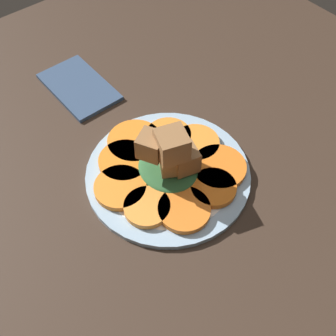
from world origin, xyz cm
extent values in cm
cube|color=#38281E|center=(0.00, 0.00, 1.00)|extent=(120.00, 120.00, 2.00)
cylinder|color=#99B7D1|center=(0.00, 0.00, 2.50)|extent=(27.48, 27.48, 1.00)
cylinder|color=white|center=(0.00, 0.00, 2.55)|extent=(21.99, 21.99, 1.00)
cylinder|color=orange|center=(-3.50, 7.10, 3.63)|extent=(7.31, 7.31, 1.06)
cylinder|color=orange|center=(-7.51, 2.95, 3.63)|extent=(8.22, 8.22, 1.06)
cylinder|color=orange|center=(-7.41, -3.32, 3.63)|extent=(7.40, 7.40, 1.06)
cylinder|color=orange|center=(-4.97, -6.82, 3.63)|extent=(9.17, 9.17, 1.06)
cylinder|color=orange|center=(1.35, -7.39, 3.63)|extent=(8.17, 8.17, 1.06)
cylinder|color=orange|center=(5.71, -4.82, 3.63)|extent=(7.97, 7.97, 1.06)
cylinder|color=orange|center=(8.40, 0.55, 3.63)|extent=(9.58, 9.58, 1.06)
cylinder|color=orange|center=(6.05, 4.49, 3.63)|extent=(8.74, 8.74, 1.06)
cylinder|color=orange|center=(2.13, 8.16, 3.63)|extent=(8.44, 8.44, 1.06)
ellipsoid|color=#2D6033|center=(0.00, 0.00, 4.06)|extent=(10.50, 9.45, 1.92)
cube|color=olive|center=(-1.99, -1.79, 7.00)|extent=(4.92, 4.92, 3.97)
cube|color=#9E754C|center=(-0.80, -0.58, 7.31)|extent=(6.25, 6.25, 4.57)
cube|color=olive|center=(1.12, 2.38, 10.66)|extent=(5.08, 5.08, 3.76)
cube|color=olive|center=(-1.53, 0.53, 11.70)|extent=(5.65, 5.65, 4.45)
cube|color=silver|center=(2.91, -6.43, 3.30)|extent=(11.43, 4.14, 0.40)
cube|color=silver|center=(-3.33, -4.70, 3.30)|extent=(1.97, 2.60, 0.40)
cube|color=silver|center=(-6.47, -4.87, 3.30)|extent=(4.47, 1.51, 0.40)
cube|color=silver|center=(-6.29, -4.23, 3.30)|extent=(4.47, 1.51, 0.40)
cube|color=silver|center=(-6.11, -3.59, 3.30)|extent=(4.47, 1.51, 0.40)
cube|color=silver|center=(-5.94, -2.94, 3.30)|extent=(4.47, 1.51, 0.40)
cube|color=#334766|center=(27.80, -0.47, 2.40)|extent=(16.53, 9.92, 0.80)
camera|label=1|loc=(-32.10, 26.45, 59.25)|focal=45.00mm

